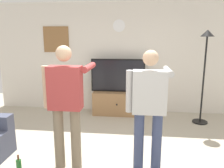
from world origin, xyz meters
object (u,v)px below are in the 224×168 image
at_px(television, 118,75).
at_px(person_standing_nearer_lamp, 66,101).
at_px(wall_clock, 119,26).
at_px(floor_lamp, 205,58).
at_px(person_standing_nearer_couch, 149,103).
at_px(tv_stand, 118,103).
at_px(framed_picture, 56,39).

xyz_separation_m(television, person_standing_nearer_lamp, (-0.50, -2.39, 0.05)).
distance_m(wall_clock, person_standing_nearer_lamp, 2.91).
height_order(wall_clock, floor_lamp, wall_clock).
bearing_deg(floor_lamp, television, 168.09).
relative_size(wall_clock, person_standing_nearer_couch, 0.17).
bearing_deg(tv_stand, television, 90.00).
distance_m(tv_stand, floor_lamp, 2.22).
distance_m(tv_stand, person_standing_nearer_couch, 2.41).
relative_size(floor_lamp, person_standing_nearer_couch, 1.18).
height_order(framed_picture, person_standing_nearer_couch, framed_picture).
xyz_separation_m(television, framed_picture, (-1.58, 0.25, 0.84)).
relative_size(television, wall_clock, 4.39).
distance_m(tv_stand, framed_picture, 2.21).
xyz_separation_m(tv_stand, floor_lamp, (1.87, -0.35, 1.15)).
relative_size(floor_lamp, person_standing_nearer_lamp, 1.15).
bearing_deg(person_standing_nearer_couch, framed_picture, 131.22).
bearing_deg(person_standing_nearer_lamp, television, 78.18).
height_order(tv_stand, television, television).
bearing_deg(floor_lamp, wall_clock, 161.15).
xyz_separation_m(television, floor_lamp, (1.87, -0.39, 0.48)).
relative_size(tv_stand, framed_picture, 1.82).
bearing_deg(framed_picture, television, -8.95).
bearing_deg(television, person_standing_nearer_couch, -74.57).
distance_m(television, person_standing_nearer_lamp, 2.44).
relative_size(person_standing_nearer_lamp, person_standing_nearer_couch, 1.03).
bearing_deg(television, person_standing_nearer_lamp, -101.82).
xyz_separation_m(television, person_standing_nearer_couch, (0.63, -2.27, 0.01)).
relative_size(tv_stand, floor_lamp, 0.59).
xyz_separation_m(wall_clock, person_standing_nearer_lamp, (-0.50, -2.63, -1.12)).
distance_m(television, person_standing_nearer_couch, 2.35).
relative_size(television, person_standing_nearer_lamp, 0.73).
height_order(television, floor_lamp, floor_lamp).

